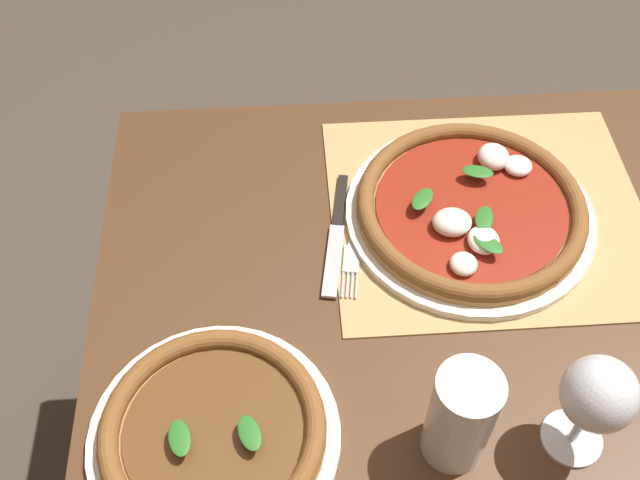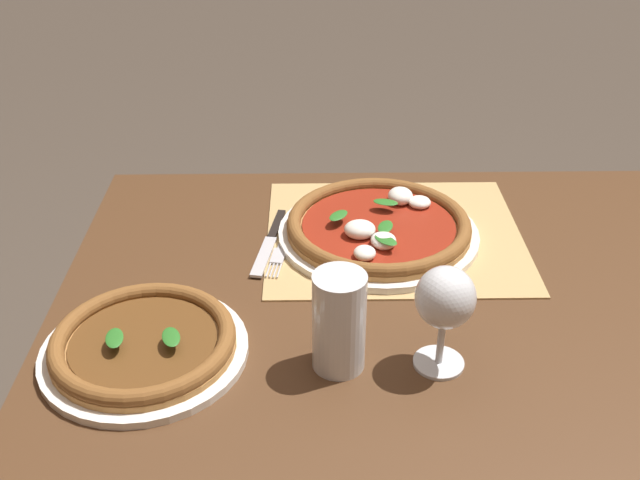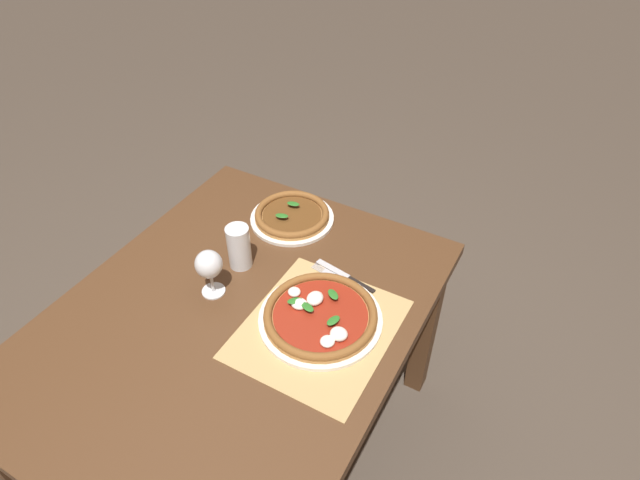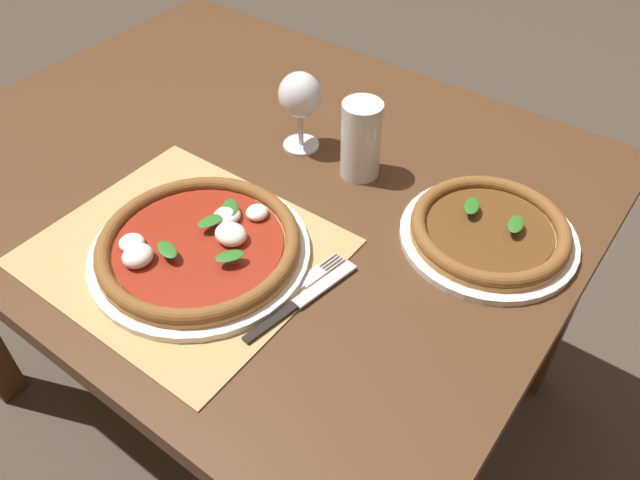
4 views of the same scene
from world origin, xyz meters
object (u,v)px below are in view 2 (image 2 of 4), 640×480
(knife, at_px, (270,242))
(fork, at_px, (282,245))
(pint_glass, at_px, (339,324))
(pizza_near, at_px, (379,227))
(pizza_far, at_px, (144,344))
(wine_glass, at_px, (445,302))

(knife, bearing_deg, fork, 153.33)
(pint_glass, relative_size, knife, 0.68)
(pint_glass, bearing_deg, fork, -74.18)
(pizza_near, xyz_separation_m, knife, (0.19, 0.02, -0.02))
(pizza_far, height_order, fork, pizza_far)
(pizza_far, bearing_deg, pint_glass, 174.89)
(fork, relative_size, knife, 0.93)
(wine_glass, height_order, pint_glass, wine_glass)
(pint_glass, xyz_separation_m, fork, (0.09, -0.30, -0.06))
(fork, bearing_deg, pint_glass, 105.82)
(wine_glass, height_order, fork, wine_glass)
(pizza_far, bearing_deg, pizza_near, -138.88)
(wine_glass, bearing_deg, pizza_far, -3.73)
(pizza_far, distance_m, fork, 0.33)
(fork, distance_m, knife, 0.02)
(pizza_far, height_order, knife, pizza_far)
(wine_glass, distance_m, fork, 0.39)
(wine_glass, xyz_separation_m, fork, (0.22, -0.30, -0.10))
(pizza_far, bearing_deg, fork, -123.54)
(pint_glass, xyz_separation_m, knife, (0.11, -0.31, -0.06))
(pizza_near, relative_size, fork, 1.74)
(pizza_far, bearing_deg, knife, -119.33)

